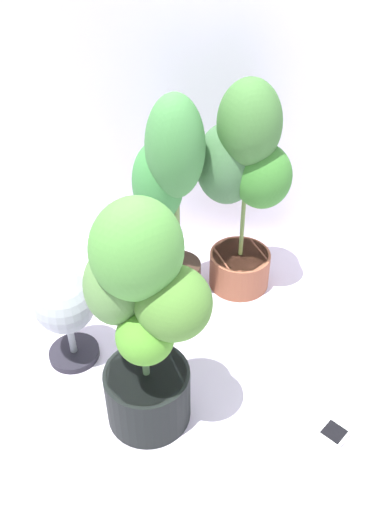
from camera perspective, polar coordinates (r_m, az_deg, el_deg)
ground_plane at (r=1.96m, az=6.37°, el=-12.64°), size 8.00×8.00×0.00m
mylar_back_wall at (r=2.16m, az=6.51°, el=24.28°), size 3.20×0.01×2.00m
potted_plant_front_left at (r=1.53m, az=-5.00°, el=-6.55°), size 0.41×0.31×0.82m
potted_plant_back_center at (r=2.02m, az=5.36°, el=8.21°), size 0.38×0.29×0.87m
potted_plant_back_left at (r=1.94m, az=-2.29°, el=7.24°), size 0.33×0.29×0.86m
hygrometer_box at (r=1.86m, az=14.52°, el=-17.51°), size 0.11×0.11×0.03m
floor_fan at (r=1.89m, az=-13.04°, el=-5.21°), size 0.26×0.26×0.37m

